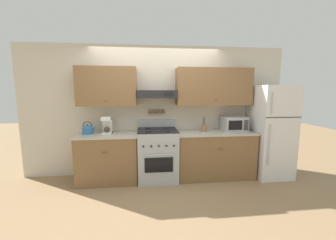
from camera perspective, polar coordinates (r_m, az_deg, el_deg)
name	(u,v)px	position (r m, az deg, el deg)	size (l,w,h in m)	color
ground_plane	(159,186)	(3.85, -2.53, -17.74)	(16.00, 16.00, 0.00)	#937551
wall_back	(161,102)	(4.09, -1.95, 4.92)	(5.20, 0.46, 2.55)	beige
counter_left	(109,157)	(4.05, -16.13, -9.92)	(1.09, 0.66, 0.89)	brown
counter_right	(214,154)	(4.21, 12.64, -9.12)	(1.49, 0.66, 0.89)	brown
stove_range	(158,154)	(3.96, -2.88, -9.47)	(0.73, 0.71, 1.11)	#ADAFB5
refrigerator	(270,131)	(4.53, 26.48, -2.79)	(0.68, 0.76, 1.78)	white
tea_kettle	(88,129)	(4.05, -21.36, -2.39)	(0.25, 0.19, 0.23)	teal
coffee_maker	(107,125)	(3.99, -16.50, -1.25)	(0.17, 0.23, 0.32)	white
microwave	(234,124)	(4.29, 17.80, -0.96)	(0.44, 0.38, 0.28)	#ADAFB5
utensil_crock	(204,128)	(4.07, 9.86, -2.09)	(0.12, 0.12, 0.29)	#8E7051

